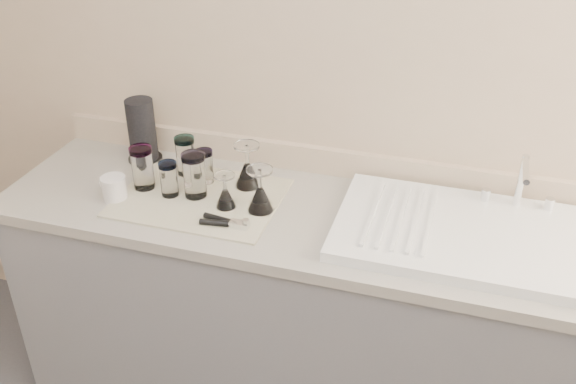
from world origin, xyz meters
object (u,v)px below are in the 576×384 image
(paper_towel_roll, at_px, (142,131))
(tumbler_lavender, at_px, (194,175))
(sink_unit, at_px, (469,234))
(white_mug, at_px, (114,188))
(can_opener, at_px, (225,222))
(goblet_back_left, at_px, (248,172))
(tumbler_cyan, at_px, (185,155))
(goblet_front_left, at_px, (225,196))
(tumbler_magenta, at_px, (143,167))
(goblet_front_right, at_px, (260,196))
(tumbler_purple, at_px, (205,166))
(tumbler_blue, at_px, (169,179))

(paper_towel_roll, bearing_deg, tumbler_lavender, -33.70)
(sink_unit, bearing_deg, white_mug, -174.60)
(sink_unit, distance_m, can_opener, 0.77)
(goblet_back_left, bearing_deg, sink_unit, -7.25)
(sink_unit, height_order, tumbler_cyan, sink_unit)
(can_opener, height_order, white_mug, white_mug)
(tumbler_cyan, xyz_separation_m, paper_towel_roll, (-0.20, 0.06, 0.04))
(sink_unit, xyz_separation_m, tumbler_lavender, (-0.92, -0.02, 0.07))
(goblet_front_left, distance_m, can_opener, 0.12)
(goblet_front_left, distance_m, white_mug, 0.39)
(sink_unit, height_order, goblet_front_left, sink_unit)
(tumbler_cyan, bearing_deg, tumbler_magenta, -125.47)
(tumbler_lavender, height_order, goblet_front_right, tumbler_lavender)
(tumbler_cyan, relative_size, tumbler_lavender, 0.89)
(tumbler_purple, relative_size, tumbler_magenta, 0.80)
(goblet_back_left, distance_m, white_mug, 0.46)
(sink_unit, xyz_separation_m, white_mug, (-1.18, -0.11, 0.02))
(sink_unit, distance_m, goblet_back_left, 0.77)
(goblet_front_right, bearing_deg, tumbler_blue, 179.75)
(paper_towel_roll, bearing_deg, goblet_front_right, -22.32)
(tumbler_magenta, relative_size, can_opener, 0.97)
(tumbler_cyan, height_order, tumbler_lavender, tumbler_lavender)
(goblet_front_left, bearing_deg, tumbler_blue, 175.71)
(tumbler_cyan, distance_m, tumbler_blue, 0.16)
(tumbler_purple, distance_m, paper_towel_roll, 0.32)
(goblet_back_left, distance_m, goblet_front_right, 0.17)
(tumbler_blue, xyz_separation_m, tumbler_lavender, (0.09, 0.02, 0.02))
(tumbler_magenta, distance_m, goblet_front_left, 0.33)
(goblet_back_left, bearing_deg, tumbler_magenta, -161.27)
(tumbler_purple, xyz_separation_m, goblet_front_right, (0.25, -0.12, -0.01))
(tumbler_lavender, xyz_separation_m, paper_towel_roll, (-0.30, 0.20, 0.03))
(tumbler_cyan, xyz_separation_m, tumbler_blue, (0.01, -0.16, -0.01))
(tumbler_magenta, xyz_separation_m, white_mug, (-0.07, -0.09, -0.04))
(tumbler_blue, bearing_deg, goblet_front_right, -0.25)
(tumbler_magenta, bearing_deg, goblet_back_left, 18.73)
(tumbler_blue, relative_size, goblet_front_left, 1.02)
(sink_unit, relative_size, tumbler_magenta, 5.28)
(tumbler_cyan, height_order, goblet_front_left, tumbler_cyan)
(sink_unit, distance_m, white_mug, 1.18)
(tumbler_lavender, bearing_deg, tumbler_blue, -166.11)
(tumbler_purple, relative_size, goblet_front_right, 0.80)
(white_mug, height_order, paper_towel_roll, paper_towel_roll)
(tumbler_blue, height_order, can_opener, tumbler_blue)
(goblet_back_left, bearing_deg, goblet_front_right, -55.42)
(tumbler_lavender, distance_m, goblet_front_left, 0.14)
(tumbler_cyan, xyz_separation_m, tumbler_purple, (0.09, -0.04, -0.01))
(tumbler_blue, xyz_separation_m, goblet_front_left, (0.21, -0.02, -0.02))
(sink_unit, bearing_deg, paper_towel_roll, 171.49)
(tumbler_cyan, relative_size, tumbler_blue, 1.15)
(tumbler_cyan, height_order, tumbler_blue, tumbler_cyan)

